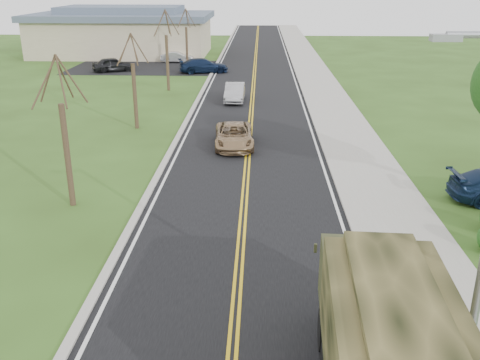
{
  "coord_description": "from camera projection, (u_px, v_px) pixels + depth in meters",
  "views": [
    {
      "loc": [
        0.61,
        -9.83,
        8.68
      ],
      "look_at": [
        -0.09,
        8.37,
        1.8
      ],
      "focal_mm": 40.0,
      "sensor_mm": 36.0,
      "label": 1
    }
  ],
  "objects": [
    {
      "name": "curb_left",
      "position": [
        210.0,
        77.0,
        49.8
      ],
      "size": [
        0.3,
        120.0,
        0.1
      ],
      "primitive_type": "cube",
      "color": "#9E998E",
      "rests_on": "ground"
    },
    {
      "name": "commercial_building",
      "position": [
        123.0,
        32.0,
        64.23
      ],
      "size": [
        25.5,
        21.5,
        5.65
      ],
      "color": "tan",
      "rests_on": "ground"
    },
    {
      "name": "suv_champagne",
      "position": [
        234.0,
        136.0,
        29.26
      ],
      "size": [
        2.34,
        4.58,
        1.24
      ],
      "primitive_type": "imported",
      "rotation": [
        0.0,
        0.0,
        0.06
      ],
      "color": "#967754",
      "rests_on": "ground"
    },
    {
      "name": "lot_car_navy",
      "position": [
        204.0,
        66.0,
        52.31
      ],
      "size": [
        5.12,
        3.05,
        1.39
      ],
      "primitive_type": "imported",
      "rotation": [
        0.0,
        0.0,
        1.81
      ],
      "color": "#0E1A34",
      "rests_on": "ground"
    },
    {
      "name": "sedan_silver",
      "position": [
        235.0,
        92.0,
        40.14
      ],
      "size": [
        1.44,
        4.04,
        1.33
      ],
      "primitive_type": "imported",
      "rotation": [
        0.0,
        0.0,
        -0.01
      ],
      "color": "#A5A5AA",
      "rests_on": "ground"
    },
    {
      "name": "bare_tree_c",
      "position": [
        167.0,
        56.0,
        43.33
      ],
      "size": [
        2.04,
        2.39,
        6.42
      ],
      "color": "#38281C",
      "rests_on": "ground"
    },
    {
      "name": "lot_car_silver",
      "position": [
        177.0,
        57.0,
        58.81
      ],
      "size": [
        3.63,
        1.41,
        1.18
      ],
      "primitive_type": "imported",
      "rotation": [
        0.0,
        0.0,
        1.52
      ],
      "color": "#BCBCC1",
      "rests_on": "ground"
    },
    {
      "name": "lot_car_dark",
      "position": [
        113.0,
        65.0,
        52.98
      ],
      "size": [
        4.4,
        3.22,
        1.39
      ],
      "primitive_type": "imported",
      "rotation": [
        0.0,
        0.0,
        2.01
      ],
      "color": "black",
      "rests_on": "ground"
    },
    {
      "name": "road",
      "position": [
        254.0,
        78.0,
        49.67
      ],
      "size": [
        8.0,
        120.0,
        0.01
      ],
      "primitive_type": "cube",
      "color": "black",
      "rests_on": "ground"
    },
    {
      "name": "sidewalk_right",
      "position": [
        318.0,
        78.0,
        49.44
      ],
      "size": [
        3.2,
        120.0,
        0.1
      ],
      "primitive_type": "cube",
      "color": "#9E998E",
      "rests_on": "ground"
    },
    {
      "name": "bare_tree_d",
      "position": [
        187.0,
        43.0,
        54.63
      ],
      "size": [
        1.88,
        2.2,
        5.91
      ],
      "color": "#38281C",
      "rests_on": "ground"
    },
    {
      "name": "military_truck",
      "position": [
        386.0,
        339.0,
        10.67
      ],
      "size": [
        2.69,
        6.85,
        3.36
      ],
      "rotation": [
        0.0,
        0.0,
        -0.05
      ],
      "color": "black",
      "rests_on": "ground"
    },
    {
      "name": "bare_tree_b",
      "position": [
        134.0,
        88.0,
        32.22
      ],
      "size": [
        1.83,
        2.14,
        5.73
      ],
      "color": "#38281C",
      "rests_on": "ground"
    },
    {
      "name": "bare_tree_a",
      "position": [
        66.0,
        143.0,
        20.95
      ],
      "size": [
        1.93,
        2.26,
        6.08
      ],
      "color": "#38281C",
      "rests_on": "ground"
    },
    {
      "name": "curb_right",
      "position": [
        299.0,
        78.0,
        49.5
      ],
      "size": [
        0.3,
        120.0,
        0.12
      ],
      "primitive_type": "cube",
      "color": "#9E998E",
      "rests_on": "ground"
    }
  ]
}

